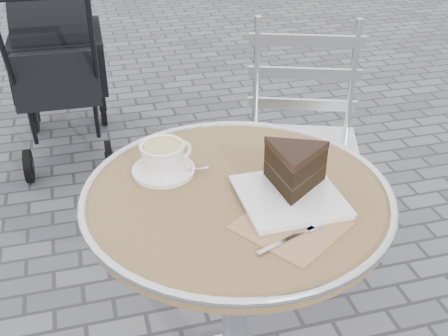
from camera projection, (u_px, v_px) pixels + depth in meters
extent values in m
cylinder|color=silver|center=(236.00, 308.00, 1.47)|extent=(0.07, 0.07, 0.67)
cylinder|color=tan|center=(237.00, 198.00, 1.29)|extent=(0.70, 0.70, 0.03)
torus|color=silver|center=(237.00, 193.00, 1.29)|extent=(0.72, 0.72, 0.02)
cylinder|color=white|center=(164.00, 171.00, 1.36)|extent=(0.15, 0.15, 0.01)
cylinder|color=white|center=(163.00, 157.00, 1.34)|extent=(0.13, 0.13, 0.06)
torus|color=white|center=(182.00, 151.00, 1.37)|extent=(0.05, 0.03, 0.05)
cylinder|color=beige|center=(162.00, 147.00, 1.32)|extent=(0.09, 0.09, 0.01)
cube|color=#A4775A|center=(291.00, 225.00, 1.18)|extent=(0.27, 0.27, 0.00)
cube|color=white|center=(289.00, 197.00, 1.25)|extent=(0.22, 0.22, 0.01)
cylinder|color=silver|center=(249.00, 234.00, 1.97)|extent=(0.02, 0.02, 0.45)
cylinder|color=silver|center=(347.00, 239.00, 1.94)|extent=(0.02, 0.02, 0.45)
cylinder|color=silver|center=(253.00, 181.00, 2.26)|extent=(0.02, 0.02, 0.45)
cylinder|color=silver|center=(339.00, 186.00, 2.24)|extent=(0.02, 0.02, 0.45)
cube|color=silver|center=(301.00, 153.00, 1.98)|extent=(0.52, 0.52, 0.02)
cube|color=black|center=(59.00, 73.00, 2.73)|extent=(0.40, 0.61, 0.36)
cylinder|color=black|center=(29.00, 166.00, 2.65)|extent=(0.04, 0.16, 0.16)
cylinder|color=black|center=(109.00, 157.00, 2.73)|extent=(0.04, 0.16, 0.16)
cylinder|color=black|center=(33.00, 110.00, 3.08)|extent=(0.04, 0.25, 0.25)
cylinder|color=black|center=(102.00, 104.00, 3.15)|extent=(0.04, 0.25, 0.25)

